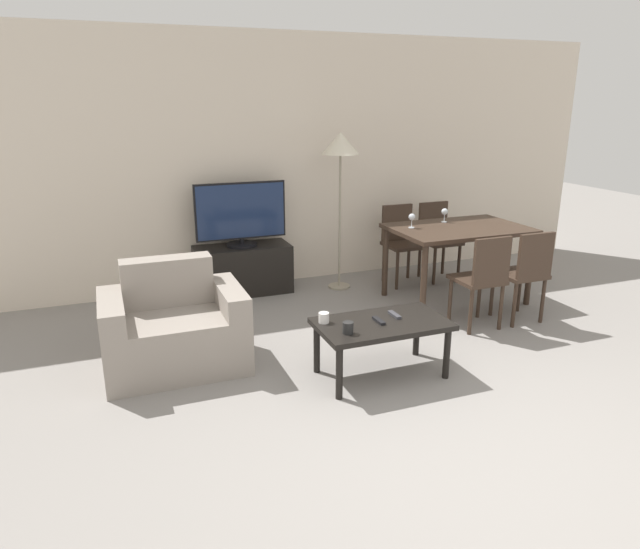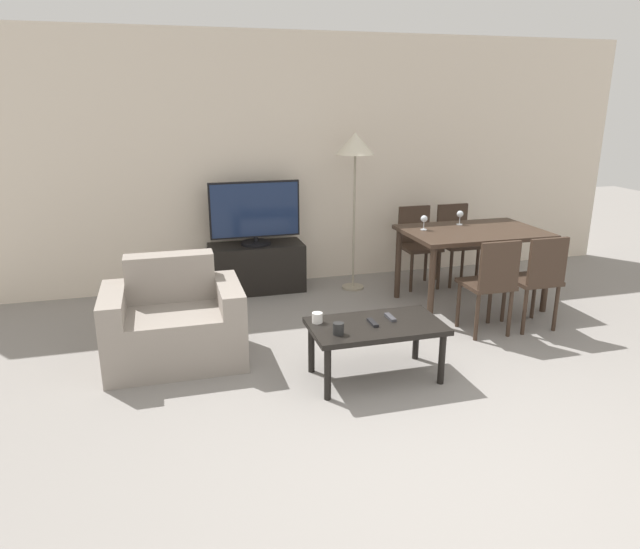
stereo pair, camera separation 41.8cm
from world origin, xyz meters
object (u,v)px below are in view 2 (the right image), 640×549
at_px(dining_chair_far, 455,239).
at_px(wine_glass_left, 424,220).
at_px(floor_lamp, 355,151).
at_px(remote_primary, 373,323).
at_px(tv_stand, 257,268).
at_px(coffee_table, 376,330).
at_px(cup_colored_far, 317,318).
at_px(dining_table, 472,239).
at_px(dining_chair_near_right, 538,277).
at_px(wine_glass_center, 460,215).
at_px(armchair, 174,325).
at_px(remote_secondary, 390,317).
at_px(dining_chair_far_left, 417,241).
at_px(tv, 255,213).
at_px(dining_chair_near, 491,281).
at_px(cup_white_near, 338,329).

relative_size(dining_chair_far, wine_glass_left, 6.01).
bearing_deg(floor_lamp, remote_primary, -105.07).
height_order(tv_stand, floor_lamp, floor_lamp).
height_order(remote_primary, wine_glass_left, wine_glass_left).
distance_m(coffee_table, remote_primary, 0.07).
xyz_separation_m(tv_stand, floor_lamp, (1.04, -0.21, 1.24)).
xyz_separation_m(dining_chair_far, cup_colored_far, (-2.14, -1.87, -0.03)).
height_order(tv_stand, dining_table, dining_table).
xyz_separation_m(dining_chair_near_right, wine_glass_center, (-0.25, 1.00, 0.38)).
bearing_deg(cup_colored_far, armchair, 150.16).
relative_size(dining_chair_far, remote_secondary, 5.85).
distance_m(armchair, remote_primary, 1.58).
distance_m(dining_table, floor_lamp, 1.50).
height_order(coffee_table, wine_glass_left, wine_glass_left).
height_order(armchair, wine_glass_center, wine_glass_center).
xyz_separation_m(coffee_table, dining_chair_near_right, (1.73, 0.50, 0.12)).
xyz_separation_m(dining_chair_far_left, wine_glass_center, (0.22, -0.50, 0.38)).
relative_size(tv_stand, wine_glass_left, 6.91).
relative_size(coffee_table, wine_glass_center, 6.72).
xyz_separation_m(dining_table, dining_chair_far, (0.24, 0.75, -0.19)).
bearing_deg(dining_chair_far, tv, 173.31).
xyz_separation_m(dining_table, wine_glass_center, (-0.01, 0.25, 0.19)).
height_order(dining_chair_near, remote_primary, dining_chair_near).
bearing_deg(dining_chair_near, coffee_table, -158.21).
height_order(dining_chair_far, remote_primary, dining_chair_far).
bearing_deg(dining_chair_near, cup_white_near, -158.73).
distance_m(cup_white_near, wine_glass_center, 2.46).
bearing_deg(wine_glass_left, floor_lamp, 126.08).
distance_m(dining_table, wine_glass_left, 0.53).
height_order(dining_chair_far, dining_chair_far_left, same).
bearing_deg(coffee_table, wine_glass_left, 53.57).
height_order(armchair, cup_colored_far, armchair).
bearing_deg(cup_white_near, wine_glass_left, 48.00).
bearing_deg(remote_secondary, coffee_table, -154.40).
xyz_separation_m(tv, remote_primary, (0.48, -2.27, -0.41)).
bearing_deg(tv_stand, cup_white_near, -85.65).
bearing_deg(cup_colored_far, wine_glass_left, 41.03).
height_order(cup_colored_far, wine_glass_center, wine_glass_center).
bearing_deg(remote_secondary, tv_stand, 106.36).
distance_m(coffee_table, dining_table, 1.97).
relative_size(tv, wine_glass_center, 6.56).
distance_m(armchair, coffee_table, 1.60).
bearing_deg(tv_stand, armchair, -120.73).
bearing_deg(wine_glass_center, dining_table, -87.41).
xyz_separation_m(coffee_table, dining_chair_far, (1.73, 2.01, 0.12)).
bearing_deg(cup_white_near, dining_chair_near, 21.27).
xyz_separation_m(tv, wine_glass_center, (1.99, -0.76, 0.02)).
bearing_deg(armchair, floor_lamp, 34.35).
xyz_separation_m(dining_chair_far, dining_chair_near_right, (0.00, -1.50, 0.00)).
height_order(dining_chair_far_left, cup_white_near, dining_chair_far_left).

